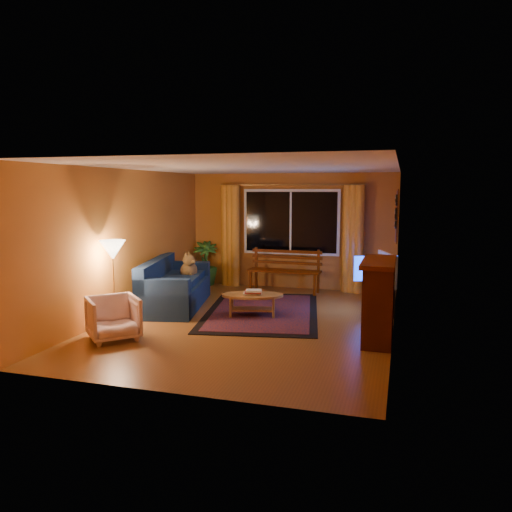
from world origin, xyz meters
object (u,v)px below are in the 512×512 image
(sofa, at_px, (176,283))
(armchair, at_px, (113,316))
(tv_console, at_px, (381,297))
(floor_lamp, at_px, (114,284))
(coffee_table, at_px, (252,305))
(bench, at_px, (284,282))

(sofa, relative_size, armchair, 3.11)
(sofa, bearing_deg, tv_console, -0.51)
(floor_lamp, relative_size, coffee_table, 1.29)
(coffee_table, bearing_deg, floor_lamp, -147.84)
(bench, bearing_deg, armchair, -109.92)
(armchair, xyz_separation_m, coffee_table, (1.53, 1.86, -0.16))
(tv_console, bearing_deg, coffee_table, -161.34)
(sofa, bearing_deg, armchair, -101.79)
(bench, xyz_separation_m, sofa, (-1.62, -1.82, 0.21))
(sofa, distance_m, coffee_table, 1.59)
(sofa, xyz_separation_m, tv_console, (3.64, 0.77, -0.20))
(floor_lamp, height_order, tv_console, floor_lamp)
(bench, relative_size, sofa, 0.70)
(armchair, relative_size, floor_lamp, 0.51)
(floor_lamp, bearing_deg, bench, 58.79)
(coffee_table, bearing_deg, armchair, -129.46)
(tv_console, bearing_deg, sofa, -175.51)
(armchair, height_order, tv_console, armchair)
(bench, height_order, sofa, sofa)
(floor_lamp, distance_m, coffee_table, 2.32)
(tv_console, bearing_deg, floor_lamp, -158.37)
(sofa, bearing_deg, floor_lamp, -116.44)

